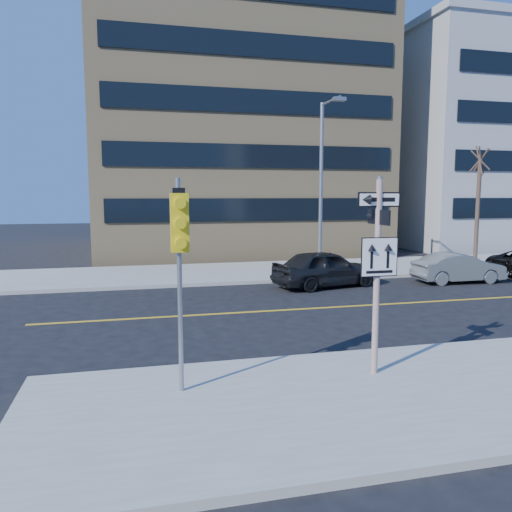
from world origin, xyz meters
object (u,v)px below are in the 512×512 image
object	(u,v)px
streetlight_a	(323,175)
parked_car_a	(326,268)
parked_car_b	(459,268)
sign_pole	(377,265)
traffic_signal	(180,240)
street_tree_west	(480,163)

from	to	relation	value
streetlight_a	parked_car_a	bearing A→B (deg)	-108.38
parked_car_b	streetlight_a	xyz separation A→B (m)	(-5.05, 3.51, 4.10)
parked_car_a	parked_car_b	size ratio (longest dim) A/B	1.15
parked_car_b	streetlight_a	world-z (taller)	streetlight_a
sign_pole	streetlight_a	size ratio (longest dim) A/B	0.51
traffic_signal	parked_car_b	size ratio (longest dim) A/B	1.01
parked_car_a	streetlight_a	xyz separation A→B (m)	(1.01, 3.05, 3.97)
parked_car_a	sign_pole	bearing A→B (deg)	151.67
traffic_signal	parked_car_a	bearing A→B (deg)	56.03
streetlight_a	sign_pole	bearing A→B (deg)	-106.77
parked_car_a	street_tree_west	world-z (taller)	street_tree_west
traffic_signal	parked_car_b	xyz separation A→B (m)	(13.05, 9.91, -2.37)
sign_pole	traffic_signal	distance (m)	4.05
sign_pole	parked_car_b	distance (m)	13.43
traffic_signal	parked_car_b	bearing A→B (deg)	37.20
sign_pole	traffic_signal	xyz separation A→B (m)	(-4.00, -0.15, 0.59)
parked_car_b	street_tree_west	world-z (taller)	street_tree_west
sign_pole	street_tree_west	world-z (taller)	street_tree_west
parked_car_b	sign_pole	bearing A→B (deg)	139.07
parked_car_a	parked_car_b	world-z (taller)	parked_car_a
sign_pole	parked_car_a	size ratio (longest dim) A/B	0.89
traffic_signal	street_tree_west	bearing A→B (deg)	39.39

